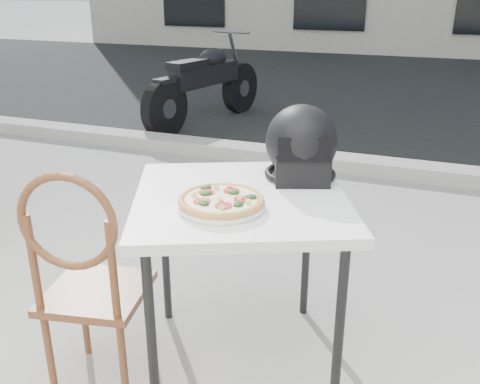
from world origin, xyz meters
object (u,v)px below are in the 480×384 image
(plate, at_px, (222,206))
(pizza, at_px, (221,200))
(cafe_table_main, at_px, (241,211))
(helmet, at_px, (301,146))
(motorcycle, at_px, (206,85))
(cafe_chair_main, at_px, (86,274))

(plate, relative_size, pizza, 1.29)
(cafe_table_main, xyz_separation_m, pizza, (-0.02, -0.14, 0.10))
(cafe_table_main, distance_m, helmet, 0.37)
(cafe_table_main, xyz_separation_m, helmet, (0.16, 0.27, 0.20))
(plate, height_order, motorcycle, motorcycle)
(plate, distance_m, motorcycle, 4.23)
(cafe_table_main, relative_size, motorcycle, 0.53)
(cafe_chair_main, height_order, motorcycle, motorcycle)
(plate, bearing_deg, helmet, 66.89)
(pizza, bearing_deg, helmet, 66.88)
(helmet, bearing_deg, cafe_table_main, -140.34)
(cafe_chair_main, xyz_separation_m, motorcycle, (-1.37, 4.04, -0.09))
(cafe_table_main, xyz_separation_m, plate, (-0.02, -0.14, 0.08))
(pizza, xyz_separation_m, cafe_chair_main, (-0.43, -0.23, -0.26))
(cafe_table_main, bearing_deg, pizza, -96.94)
(plate, bearing_deg, pizza, 71.85)
(helmet, xyz_separation_m, cafe_chair_main, (-0.60, -0.64, -0.36))
(pizza, distance_m, cafe_chair_main, 0.55)
(cafe_table_main, bearing_deg, cafe_chair_main, -140.01)
(pizza, distance_m, motorcycle, 4.23)
(pizza, bearing_deg, cafe_chair_main, -151.55)
(pizza, bearing_deg, plate, -108.15)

